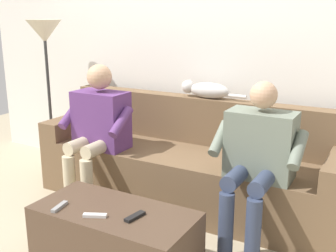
% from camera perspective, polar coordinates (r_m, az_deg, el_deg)
% --- Properties ---
extents(ground_plane, '(8.00, 8.00, 0.00)m').
position_cam_1_polar(ground_plane, '(3.04, -3.49, -15.35)').
color(ground_plane, tan).
extents(back_wall, '(5.38, 0.06, 2.49)m').
position_cam_1_polar(back_wall, '(3.69, 6.38, 10.44)').
color(back_wall, silver).
rests_on(back_wall, ground).
extents(couch, '(2.57, 0.74, 0.86)m').
position_cam_1_polar(couch, '(3.48, 2.90, -5.71)').
color(couch, brown).
rests_on(couch, ground).
extents(coffee_table, '(1.03, 0.50, 0.37)m').
position_cam_1_polar(coffee_table, '(2.72, -7.31, -14.88)').
color(coffee_table, '#4C3828').
rests_on(coffee_table, ground).
extents(person_left_seated, '(0.60, 0.54, 1.12)m').
position_cam_1_polar(person_left_seated, '(2.82, 12.20, -3.76)').
color(person_left_seated, slate).
rests_on(person_left_seated, ground).
extents(person_right_seated, '(0.60, 0.50, 1.16)m').
position_cam_1_polar(person_right_seated, '(3.45, -9.70, 0.18)').
color(person_right_seated, '#5B3370').
rests_on(person_right_seated, ground).
extents(cat_on_backrest, '(0.58, 0.14, 0.15)m').
position_cam_1_polar(cat_on_backrest, '(3.52, 5.22, 5.00)').
color(cat_on_backrest, silver).
rests_on(cat_on_backrest, couch).
extents(remote_white, '(0.14, 0.09, 0.02)m').
position_cam_1_polar(remote_white, '(2.57, -10.04, -12.04)').
color(remote_white, white).
rests_on(remote_white, coffee_table).
extents(remote_gray, '(0.06, 0.15, 0.02)m').
position_cam_1_polar(remote_gray, '(2.72, -14.72, -10.69)').
color(remote_gray, gray).
rests_on(remote_gray, coffee_table).
extents(remote_black, '(0.06, 0.15, 0.02)m').
position_cam_1_polar(remote_black, '(2.52, -4.59, -12.32)').
color(remote_black, black).
rests_on(remote_black, coffee_table).
extents(floor_lamp, '(0.34, 0.34, 1.49)m').
position_cam_1_polar(floor_lamp, '(4.26, -16.58, 11.19)').
color(floor_lamp, '#2D2D2D').
rests_on(floor_lamp, ground).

